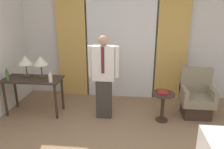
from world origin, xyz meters
TOP-DOWN VIEW (x-y plane):
  - wall_back at (0.00, 2.82)m, footprint 10.00×0.06m
  - curtain_sheer_center at (0.00, 2.69)m, footprint 1.53×0.06m
  - curtain_drape_left at (-1.14, 2.69)m, footprint 0.67×0.06m
  - curtain_drape_right at (1.14, 2.69)m, footprint 0.67×0.06m
  - desk at (-1.68, 1.66)m, footprint 1.15×0.52m
  - table_lamp_left at (-1.84, 1.76)m, footprint 0.28×0.28m
  - table_lamp_right at (-1.52, 1.76)m, footprint 0.28×0.28m
  - bottle_near_edge at (-1.24, 1.49)m, footprint 0.07×0.07m
  - bottle_by_lamp at (-2.08, 1.47)m, footprint 0.06×0.06m
  - person at (-0.25, 1.62)m, footprint 0.59×0.20m
  - armchair at (1.57, 1.90)m, footprint 0.61×0.55m
  - side_table at (0.88, 1.59)m, footprint 0.43×0.43m
  - book at (0.86, 1.62)m, footprint 0.19×0.26m

SIDE VIEW (x-z plane):
  - armchair at x=1.57m, z-range -0.13..0.82m
  - side_table at x=0.88m, z-range 0.10..0.67m
  - book at x=0.86m, z-range 0.57..0.60m
  - desk at x=-1.68m, z-range 0.25..1.00m
  - bottle_near_edge at x=-1.24m, z-range 0.73..0.93m
  - bottle_by_lamp at x=-2.08m, z-range 0.72..0.97m
  - person at x=-0.25m, z-range 0.07..1.69m
  - table_lamp_left at x=-1.84m, z-range 0.86..1.29m
  - table_lamp_right at x=-1.52m, z-range 0.86..1.29m
  - curtain_sheer_center at x=0.00m, z-range 0.00..2.58m
  - curtain_drape_left at x=-1.14m, z-range 0.00..2.58m
  - curtain_drape_right at x=1.14m, z-range 0.00..2.58m
  - wall_back at x=0.00m, z-range 0.00..2.70m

